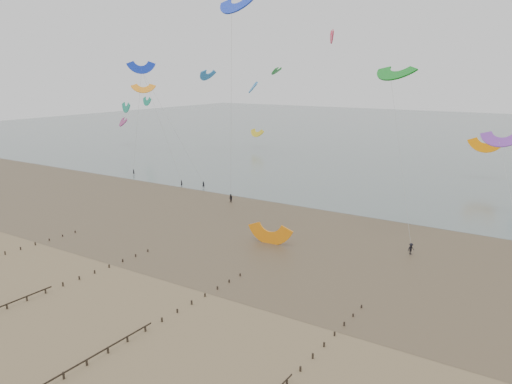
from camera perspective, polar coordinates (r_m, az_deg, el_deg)
ground at (r=65.22m, az=-10.96°, el=-12.14°), size 500.00×500.00×0.00m
sea_and_shore at (r=93.10m, az=1.96°, el=-3.99°), size 500.00×665.00×0.03m
kitesurfer_lead at (r=126.86m, az=-8.50°, el=0.98°), size 0.65×0.47×1.64m
kitesurfers at (r=94.82m, az=18.24°, el=-3.81°), size 122.74×22.19×1.88m
grounded_kite at (r=84.17m, az=1.59°, el=-5.91°), size 7.20×5.83×3.73m
kites_airborne at (r=147.99m, az=8.28°, el=10.84°), size 234.78×108.14×43.85m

